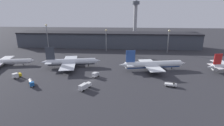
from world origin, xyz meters
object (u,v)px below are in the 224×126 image
service_vehicle_1 (85,86)px  service_vehicle_3 (31,82)px  service_vehicle_4 (16,75)px  service_vehicle_0 (171,85)px  service_vehicle_2 (95,75)px  control_tower (135,17)px  airplane_1 (71,62)px  airplane_0 (2,62)px  airplane_2 (153,65)px

service_vehicle_1 → service_vehicle_3: (-29.02, 2.76, -0.17)m
service_vehicle_3 → service_vehicle_4: size_ratio=1.37×
service_vehicle_0 → service_vehicle_2: (-40.86, 9.89, 0.56)m
service_vehicle_1 → service_vehicle_4: size_ratio=1.51×
service_vehicle_0 → service_vehicle_3: (-72.54, -3.74, 0.46)m
service_vehicle_1 → control_tower: control_tower is taller
service_vehicle_1 → service_vehicle_4: bearing=101.4°
service_vehicle_1 → service_vehicle_4: 44.30m
airplane_1 → service_vehicle_3: bearing=-122.1°
service_vehicle_0 → service_vehicle_3: 72.64m
service_vehicle_0 → service_vehicle_2: service_vehicle_2 is taller
airplane_0 → service_vehicle_1: (66.64, -33.00, -1.16)m
service_vehicle_4 → service_vehicle_2: bearing=-52.7°
airplane_0 → airplane_1: 49.37m
service_vehicle_0 → airplane_2: bearing=114.0°
airplane_1 → service_vehicle_2: airplane_1 is taller
service_vehicle_2 → service_vehicle_3: size_ratio=0.71×
airplane_0 → service_vehicle_3: airplane_0 is taller
service_vehicle_1 → service_vehicle_4: service_vehicle_1 is taller
service_vehicle_2 → service_vehicle_4: bearing=124.4°
service_vehicle_0 → service_vehicle_3: bearing=-165.5°
service_vehicle_2 → airplane_2: bearing=-37.7°
service_vehicle_4 → control_tower: size_ratio=0.10×
airplane_0 → service_vehicle_0: 113.32m
service_vehicle_1 → service_vehicle_2: service_vehicle_1 is taller
airplane_2 → service_vehicle_3: 72.98m
service_vehicle_2 → service_vehicle_4: service_vehicle_2 is taller
service_vehicle_0 → control_tower: bearing=106.3°
service_vehicle_2 → service_vehicle_3: 34.49m
service_vehicle_4 → control_tower: control_tower is taller
service_vehicle_0 → service_vehicle_1: size_ratio=0.79×
service_vehicle_1 → airplane_1: bearing=53.8°
control_tower → airplane_2: bearing=-87.0°
airplane_1 → service_vehicle_4: (-25.41, -22.17, -1.97)m
airplane_0 → service_vehicle_4: airplane_0 is taller
service_vehicle_0 → service_vehicle_1: 44.01m
airplane_2 → service_vehicle_0: bearing=-89.0°
airplane_2 → service_vehicle_2: size_ratio=8.93×
service_vehicle_1 → service_vehicle_0: bearing=-54.7°
service_vehicle_0 → service_vehicle_3: service_vehicle_3 is taller
airplane_2 → service_vehicle_2: (-35.22, -15.43, -2.06)m
airplane_1 → service_vehicle_3: size_ratio=5.72×
service_vehicle_0 → service_vehicle_4: (-86.22, 5.30, 0.56)m
service_vehicle_1 → airplane_2: bearing=-23.1°
airplane_1 → service_vehicle_1: 38.16m
airplane_1 → control_tower: size_ratio=0.80×
airplane_0 → service_vehicle_4: size_ratio=8.61×
service_vehicle_3 → control_tower: bearing=121.6°
airplane_0 → service_vehicle_2: 71.28m
service_vehicle_3 → airplane_2: bearing=77.7°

